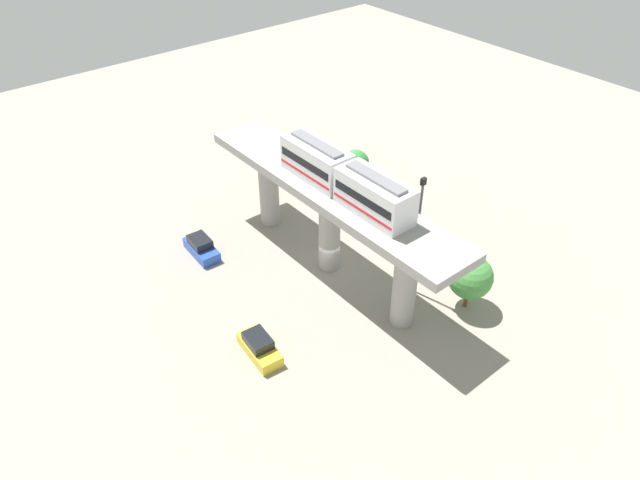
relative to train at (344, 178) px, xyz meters
name	(u,v)px	position (x,y,z in m)	size (l,w,h in m)	color
ground_plane	(329,266)	(0.00, 1.74, -10.16)	(120.00, 120.00, 0.00)	gray
viaduct	(330,208)	(0.00, 1.74, -3.75)	(5.20, 28.00, 8.62)	#999691
train	(344,178)	(0.00, 0.00, 0.00)	(2.64, 13.55, 3.24)	silver
parked_car_blue	(201,248)	(-8.01, 10.66, -9.42)	(2.03, 4.30, 1.76)	#284CB7
parked_car_yellow	(259,347)	(-10.94, -3.00, -9.42)	(2.20, 4.35, 1.76)	yellow
tree_near_viaduct	(470,277)	(5.45, -9.50, -7.00)	(3.70, 3.70, 5.02)	brown
tree_mid_lot	(356,164)	(10.00, 9.42, -6.46)	(2.84, 2.84, 5.15)	brown
signal_post	(417,232)	(3.40, -5.18, -4.01)	(0.44, 0.28, 11.22)	#4C4C51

